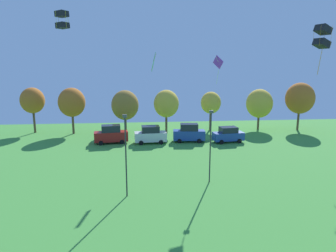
# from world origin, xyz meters

# --- Properties ---
(kite_flying_0) EXTENTS (1.91, 1.80, 5.60)m
(kite_flying_0) POSITION_xyz_m (17.93, 35.12, 14.19)
(kite_flying_0) COLOR black
(kite_flying_4) EXTENTS (1.17, 1.16, 1.43)m
(kite_flying_4) POSITION_xyz_m (-9.10, 28.63, 14.72)
(kite_flying_4) COLOR black
(kite_flying_5) EXTENTS (0.61, 2.25, 2.21)m
(kite_flying_5) POSITION_xyz_m (-1.14, 36.51, 11.36)
(kite_flying_5) COLOR green
(kite_flying_11) EXTENTS (0.77, 1.23, 2.85)m
(kite_flying_11) POSITION_xyz_m (5.06, 31.56, 11.16)
(kite_flying_11) COLOR purple
(parked_car_leftmost) EXTENTS (4.92, 2.42, 2.64)m
(parked_car_leftmost) POSITION_xyz_m (-6.99, 44.13, 1.29)
(parked_car_leftmost) COLOR maroon
(parked_car_leftmost) RESTS_ON ground
(parked_car_second_from_left) EXTENTS (4.62, 2.23, 2.52)m
(parked_car_second_from_left) POSITION_xyz_m (-1.35, 43.60, 1.23)
(parked_car_second_from_left) COLOR silver
(parked_car_second_from_left) RESTS_ON ground
(parked_car_third_from_left) EXTENTS (4.75, 2.23, 2.69)m
(parked_car_third_from_left) POSITION_xyz_m (4.29, 43.89, 1.30)
(parked_car_third_from_left) COLOR #234299
(parked_car_third_from_left) RESTS_ON ground
(parked_car_rightmost_in_row) EXTENTS (4.60, 2.41, 2.27)m
(parked_car_rightmost_in_row) POSITION_xyz_m (9.93, 43.10, 1.13)
(parked_car_rightmost_in_row) COLOR #234299
(parked_car_rightmost_in_row) RESTS_ON ground
(light_post_0) EXTENTS (0.36, 0.20, 7.08)m
(light_post_0) POSITION_xyz_m (-4.01, 25.86, 3.95)
(light_post_0) COLOR #2D2D33
(light_post_0) RESTS_ON ground
(light_post_1) EXTENTS (0.36, 0.20, 6.95)m
(light_post_1) POSITION_xyz_m (3.73, 28.34, 3.88)
(light_post_1) COLOR #2D2D33
(light_post_1) RESTS_ON ground
(treeline_tree_0) EXTENTS (3.84, 3.84, 7.49)m
(treeline_tree_0) POSITION_xyz_m (-20.32, 52.37, 5.35)
(treeline_tree_0) COLOR brown
(treeline_tree_0) RESTS_ON ground
(treeline_tree_1) EXTENTS (4.28, 4.28, 7.52)m
(treeline_tree_1) POSITION_xyz_m (-13.74, 50.93, 5.15)
(treeline_tree_1) COLOR brown
(treeline_tree_1) RESTS_ON ground
(treeline_tree_2) EXTENTS (4.48, 4.48, 7.03)m
(treeline_tree_2) POSITION_xyz_m (-5.25, 51.32, 4.55)
(treeline_tree_2) COLOR brown
(treeline_tree_2) RESTS_ON ground
(treeline_tree_3) EXTENTS (4.05, 4.05, 7.17)m
(treeline_tree_3) POSITION_xyz_m (1.46, 49.62, 4.92)
(treeline_tree_3) COLOR brown
(treeline_tree_3) RESTS_ON ground
(treeline_tree_4) EXTENTS (3.40, 3.40, 6.64)m
(treeline_tree_4) POSITION_xyz_m (9.26, 51.60, 4.74)
(treeline_tree_4) COLOR brown
(treeline_tree_4) RESTS_ON ground
(treeline_tree_5) EXTENTS (4.50, 4.50, 7.03)m
(treeline_tree_5) POSITION_xyz_m (17.76, 51.42, 4.55)
(treeline_tree_5) COLOR brown
(treeline_tree_5) RESTS_ON ground
(treeline_tree_6) EXTENTS (4.80, 4.80, 8.16)m
(treeline_tree_6) POSITION_xyz_m (24.39, 50.25, 5.51)
(treeline_tree_6) COLOR brown
(treeline_tree_6) RESTS_ON ground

